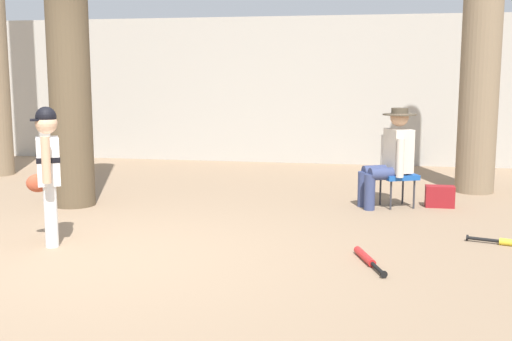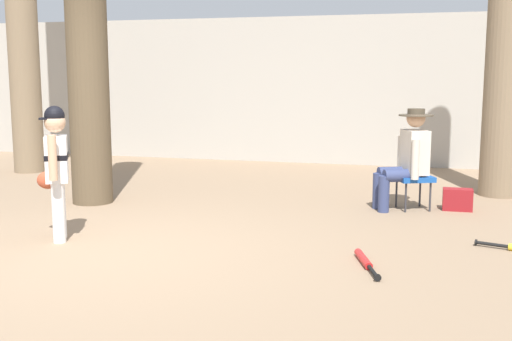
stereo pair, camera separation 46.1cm
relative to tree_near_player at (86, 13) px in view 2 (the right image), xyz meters
The scene contains 9 objects.
ground_plane 3.37m from the tree_near_player, 57.79° to the right, with size 60.00×60.00×0.00m, color #897056.
concrete_back_wall 4.71m from the tree_near_player, 73.60° to the left, with size 18.00×0.36×2.62m, color #ADA89E.
tree_near_player is the anchor object (origin of this frame).
tree_behind_spectator 5.32m from the tree_near_player, 20.38° to the left, with size 0.78×0.78×4.55m.
young_ballplayer 2.42m from the tree_near_player, 70.39° to the right, with size 0.49×0.53×1.31m.
folding_stool 4.41m from the tree_near_player, ahead, with size 0.53×0.53×0.41m.
seated_spectator 4.21m from the tree_near_player, ahead, with size 0.67×0.55×1.20m.
handbag_beside_stool 4.98m from the tree_near_player, ahead, with size 0.34×0.18×0.26m, color maroon.
bat_red_barrel 4.59m from the tree_near_player, 26.18° to the right, with size 0.29×0.71×0.07m.
Camera 2 is at (2.75, -4.93, 1.60)m, focal length 44.34 mm.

